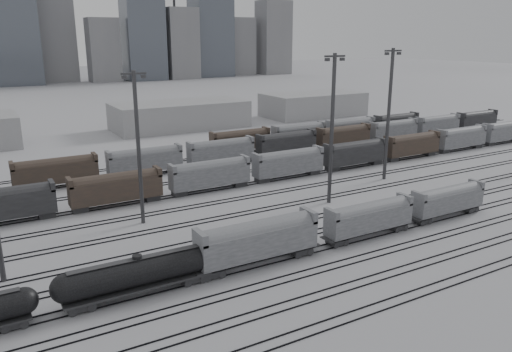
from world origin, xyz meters
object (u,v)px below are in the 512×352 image
tank_car_b (138,273)px  light_mast_c (332,126)px  hopper_car_b (369,216)px  hopper_car_a (258,238)px  hopper_car_c (448,199)px

tank_car_b → light_mast_c: bearing=21.6°
tank_car_b → hopper_car_b: hopper_car_b is taller
hopper_car_a → light_mast_c: light_mast_c is taller
tank_car_b → hopper_car_b: (32.81, -0.00, 0.51)m
hopper_car_c → light_mast_c: 21.25m
hopper_car_a → light_mast_c: (22.50, 14.77, 9.59)m
tank_car_b → hopper_car_b: 32.81m
tank_car_b → hopper_car_c: hopper_car_c is taller
tank_car_b → hopper_car_a: size_ratio=1.14×
hopper_car_b → hopper_car_c: hopper_car_b is taller
light_mast_c → hopper_car_c: bearing=-52.2°
hopper_car_c → hopper_car_b: bearing=-180.0°
hopper_car_a → hopper_car_b: (17.93, -0.00, -0.42)m
tank_car_b → hopper_car_b: bearing=-0.0°
tank_car_b → hopper_car_c: 48.84m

